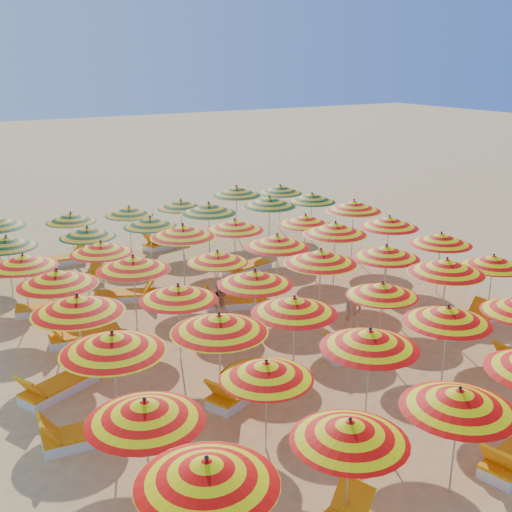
% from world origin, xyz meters
% --- Properties ---
extents(ground, '(120.00, 120.00, 0.00)m').
position_xyz_m(ground, '(0.00, 0.00, 0.00)').
color(ground, '#ECBB69').
rests_on(ground, ground).
extents(umbrella_0, '(2.14, 2.14, 1.99)m').
position_xyz_m(umbrella_0, '(-5.42, -7.40, 1.76)').
color(umbrella_0, silver).
rests_on(umbrella_0, ground).
extents(umbrella_1, '(1.92, 1.92, 1.85)m').
position_xyz_m(umbrella_1, '(-3.17, -7.44, 1.63)').
color(umbrella_1, silver).
rests_on(umbrella_1, ground).
extents(umbrella_2, '(1.84, 1.84, 1.92)m').
position_xyz_m(umbrella_2, '(-1.25, -7.71, 1.69)').
color(umbrella_2, silver).
rests_on(umbrella_2, ground).
extents(umbrella_6, '(2.32, 2.32, 1.93)m').
position_xyz_m(umbrella_6, '(-5.53, -5.56, 1.70)').
color(umbrella_6, silver).
rests_on(umbrella_6, ground).
extents(umbrella_7, '(1.91, 1.91, 1.77)m').
position_xyz_m(umbrella_7, '(-3.16, -5.15, 1.56)').
color(umbrella_7, silver).
rests_on(umbrella_7, ground).
extents(umbrella_8, '(2.15, 2.15, 1.97)m').
position_xyz_m(umbrella_8, '(-1.04, -5.37, 1.74)').
color(umbrella_8, silver).
rests_on(umbrella_8, ground).
extents(umbrella_9, '(2.26, 2.26, 1.92)m').
position_xyz_m(umbrella_9, '(1.17, -5.20, 1.69)').
color(umbrella_9, silver).
rests_on(umbrella_9, ground).
extents(umbrella_12, '(2.18, 2.18, 2.05)m').
position_xyz_m(umbrella_12, '(-5.24, -3.25, 1.81)').
color(umbrella_12, silver).
rests_on(umbrella_12, ground).
extents(umbrella_13, '(1.95, 1.95, 2.04)m').
position_xyz_m(umbrella_13, '(-3.17, -3.42, 1.80)').
color(umbrella_13, silver).
rests_on(umbrella_13, ground).
extents(umbrella_14, '(2.23, 2.23, 1.96)m').
position_xyz_m(umbrella_14, '(-1.28, -3.23, 1.72)').
color(umbrella_14, silver).
rests_on(umbrella_14, ground).
extents(umbrella_15, '(2.17, 2.17, 1.78)m').
position_xyz_m(umbrella_15, '(1.25, -3.14, 1.57)').
color(umbrella_15, silver).
rests_on(umbrella_15, ground).
extents(umbrella_16, '(2.33, 2.33, 2.02)m').
position_xyz_m(umbrella_16, '(3.32, -3.13, 1.78)').
color(umbrella_16, silver).
rests_on(umbrella_16, ground).
extents(umbrella_17, '(2.13, 2.13, 1.78)m').
position_xyz_m(umbrella_17, '(5.19, -3.02, 1.57)').
color(umbrella_17, silver).
rests_on(umbrella_17, ground).
extents(umbrella_18, '(2.55, 2.55, 2.07)m').
position_xyz_m(umbrella_18, '(-5.26, -1.10, 1.82)').
color(umbrella_18, silver).
rests_on(umbrella_18, ground).
extents(umbrella_19, '(2.00, 2.00, 1.89)m').
position_xyz_m(umbrella_19, '(-3.01, -1.14, 1.67)').
color(umbrella_19, silver).
rests_on(umbrella_19, ground).
extents(umbrella_20, '(2.34, 2.34, 1.94)m').
position_xyz_m(umbrella_20, '(-1.07, -1.25, 1.70)').
color(umbrella_20, silver).
rests_on(umbrella_20, ground).
extents(umbrella_21, '(2.38, 2.38, 2.04)m').
position_xyz_m(umbrella_21, '(1.08, -0.95, 1.80)').
color(umbrella_21, silver).
rests_on(umbrella_21, ground).
extents(umbrella_22, '(1.97, 1.97, 1.93)m').
position_xyz_m(umbrella_22, '(3.05, -1.23, 1.70)').
color(umbrella_22, silver).
rests_on(umbrella_22, ground).
extents(umbrella_23, '(2.02, 2.02, 1.91)m').
position_xyz_m(umbrella_23, '(5.33, -1.03, 1.68)').
color(umbrella_23, silver).
rests_on(umbrella_23, ground).
extents(umbrella_24, '(2.26, 2.26, 2.03)m').
position_xyz_m(umbrella_24, '(-5.17, 0.92, 1.79)').
color(umbrella_24, silver).
rests_on(umbrella_24, ground).
extents(umbrella_25, '(2.47, 2.47, 1.99)m').
position_xyz_m(umbrella_25, '(-3.22, 1.14, 1.75)').
color(umbrella_25, silver).
rests_on(umbrella_25, ground).
extents(umbrella_26, '(1.87, 1.87, 1.77)m').
position_xyz_m(umbrella_26, '(-0.87, 1.08, 1.56)').
color(umbrella_26, silver).
rests_on(umbrella_26, ground).
extents(umbrella_27, '(2.48, 2.48, 1.98)m').
position_xyz_m(umbrella_27, '(1.01, 1.02, 1.74)').
color(umbrella_27, silver).
rests_on(umbrella_27, ground).
extents(umbrella_28, '(2.18, 2.18, 2.06)m').
position_xyz_m(umbrella_28, '(3.09, 1.05, 1.82)').
color(umbrella_28, silver).
rests_on(umbrella_28, ground).
extents(umbrella_29, '(2.39, 2.39, 1.98)m').
position_xyz_m(umbrella_29, '(5.21, 1.05, 1.74)').
color(umbrella_29, silver).
rests_on(umbrella_29, ground).
extents(umbrella_30, '(1.97, 1.97, 1.87)m').
position_xyz_m(umbrella_30, '(-5.50, 3.11, 1.65)').
color(umbrella_30, silver).
rests_on(umbrella_30, ground).
extents(umbrella_31, '(1.94, 1.94, 1.86)m').
position_xyz_m(umbrella_31, '(-3.37, 3.28, 1.64)').
color(umbrella_31, silver).
rests_on(umbrella_31, ground).
extents(umbrella_32, '(2.47, 2.47, 2.07)m').
position_xyz_m(umbrella_32, '(-0.95, 3.11, 1.82)').
color(umbrella_32, silver).
rests_on(umbrella_32, ground).
extents(umbrella_33, '(2.11, 2.11, 1.92)m').
position_xyz_m(umbrella_33, '(0.94, 3.38, 1.69)').
color(umbrella_33, silver).
rests_on(umbrella_33, ground).
extents(umbrella_34, '(1.82, 1.82, 1.85)m').
position_xyz_m(umbrella_34, '(3.38, 3.03, 1.62)').
color(umbrella_34, silver).
rests_on(umbrella_34, ground).
extents(umbrella_35, '(2.26, 2.26, 2.07)m').
position_xyz_m(umbrella_35, '(5.48, 3.14, 1.82)').
color(umbrella_35, silver).
rests_on(umbrella_35, ground).
extents(umbrella_36, '(1.91, 1.91, 1.85)m').
position_xyz_m(umbrella_36, '(-5.52, 5.26, 1.63)').
color(umbrella_36, silver).
rests_on(umbrella_36, ground).
extents(umbrella_37, '(2.20, 2.20, 1.83)m').
position_xyz_m(umbrella_37, '(-3.18, 5.20, 1.61)').
color(umbrella_37, silver).
rests_on(umbrella_37, ground).
extents(umbrella_38, '(2.00, 2.00, 1.84)m').
position_xyz_m(umbrella_38, '(-1.08, 5.38, 1.62)').
color(umbrella_38, silver).
rests_on(umbrella_38, ground).
extents(umbrella_39, '(2.21, 2.21, 2.05)m').
position_xyz_m(umbrella_39, '(1.05, 5.41, 1.81)').
color(umbrella_39, silver).
rests_on(umbrella_39, ground).
extents(umbrella_40, '(2.46, 2.46, 2.06)m').
position_xyz_m(umbrella_40, '(3.36, 5.23, 1.81)').
color(umbrella_40, silver).
rests_on(umbrella_40, ground).
extents(umbrella_41, '(1.83, 1.83, 1.90)m').
position_xyz_m(umbrella_41, '(5.43, 5.53, 1.67)').
color(umbrella_41, silver).
rests_on(umbrella_41, ground).
extents(umbrella_43, '(2.14, 2.14, 1.77)m').
position_xyz_m(umbrella_43, '(-3.06, 7.49, 1.56)').
color(umbrella_43, silver).
rests_on(umbrella_43, ground).
extents(umbrella_44, '(1.72, 1.72, 1.79)m').
position_xyz_m(umbrella_44, '(-1.07, 7.35, 1.57)').
color(umbrella_44, silver).
rests_on(umbrella_44, ground).
extents(umbrella_45, '(1.82, 1.82, 1.82)m').
position_xyz_m(umbrella_45, '(0.88, 7.31, 1.60)').
color(umbrella_45, silver).
rests_on(umbrella_45, ground).
extents(umbrella_46, '(2.51, 2.51, 2.04)m').
position_xyz_m(umbrella_46, '(3.29, 7.50, 1.80)').
color(umbrella_46, silver).
rests_on(umbrella_46, ground).
extents(umbrella_47, '(2.19, 2.19, 1.88)m').
position_xyz_m(umbrella_47, '(5.30, 7.53, 1.66)').
color(umbrella_47, silver).
rests_on(umbrella_47, ground).
extents(lounger_5, '(1.78, 0.75, 0.69)m').
position_xyz_m(lounger_5, '(-5.84, -3.31, 0.15)').
color(lounger_5, white).
rests_on(lounger_5, ground).
extents(lounger_6, '(1.82, 1.20, 0.69)m').
position_xyz_m(lounger_6, '(-2.66, -3.36, 0.15)').
color(lounger_6, white).
rests_on(lounger_6, ground).
extents(lounger_7, '(1.78, 0.76, 0.69)m').
position_xyz_m(lounger_7, '(0.65, -3.10, 0.15)').
color(lounger_7, white).
rests_on(lounger_7, ground).
extents(lounger_8, '(1.78, 0.76, 0.69)m').
position_xyz_m(lounger_8, '(3.92, -3.35, 0.15)').
color(lounger_8, white).
rests_on(lounger_8, ground).
extents(lounger_9, '(1.77, 0.69, 0.69)m').
position_xyz_m(lounger_9, '(5.78, -3.14, 0.15)').
color(lounger_9, white).
rests_on(lounger_9, ground).
extents(lounger_10, '(1.82, 1.26, 0.69)m').
position_xyz_m(lounger_10, '(-5.85, -1.27, 0.15)').
color(lounger_10, white).
rests_on(lounger_10, ground).
extents(lounger_11, '(1.79, 0.77, 0.69)m').
position_xyz_m(lounger_11, '(-4.67, 0.97, 0.15)').
color(lounger_11, white).
rests_on(lounger_11, ground).
extents(lounger_12, '(1.83, 1.14, 0.69)m').
position_xyz_m(lounger_12, '(-0.36, 1.06, 0.15)').
color(lounger_12, white).
rests_on(lounger_12, ground).
extents(lounger_13, '(1.82, 1.01, 0.69)m').
position_xyz_m(lounger_13, '(-4.90, 3.27, 0.15)').
color(lounger_13, white).
rests_on(lounger_13, ground).
extents(lounger_14, '(1.82, 1.25, 0.69)m').
position_xyz_m(lounger_14, '(-2.77, 3.12, 0.15)').
color(lounger_14, white).
rests_on(lounger_14, ground).
extents(lounger_15, '(1.82, 0.97, 0.69)m').
position_xyz_m(lounger_15, '(1.44, 3.54, 0.15)').
color(lounger_15, white).
rests_on(lounger_15, ground).
extents(lounger_16, '(1.79, 0.81, 0.69)m').
position_xyz_m(lounger_16, '(-3.69, 5.07, 0.15)').
color(lounger_16, white).
rests_on(lounger_16, ground).
extents(lounger_17, '(1.82, 1.19, 0.69)m').
position_xyz_m(lounger_17, '(-4.94, 7.54, 0.15)').
color(lounger_17, white).
rests_on(lounger_17, ground).
extents(lounger_18, '(1.75, 0.65, 0.69)m').
position_xyz_m(lounger_18, '(-3.56, 7.44, 0.15)').
color(lounger_18, white).
rests_on(lounger_18, ground).
extents(lounger_19, '(1.82, 0.98, 0.69)m').
position_xyz_m(lounger_19, '(0.28, 7.50, 0.15)').
color(lounger_19, white).
rests_on(lounger_19, ground).
extents(beachgoer_b, '(0.83, 0.73, 1.42)m').
position_xyz_m(beachgoer_b, '(-1.46, -0.33, 0.71)').
color(beachgoer_b, tan).
rests_on(beachgoer_b, ground).
extents(beachgoer_a, '(0.51, 0.37, 1.31)m').
position_xyz_m(beachgoer_a, '(1.05, -2.35, 0.66)').
color(beachgoer_a, tan).
rests_on(beachgoer_a, ground).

